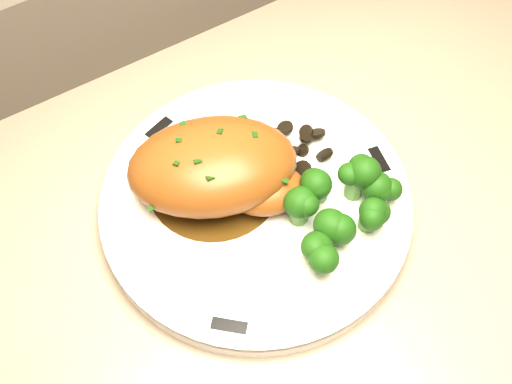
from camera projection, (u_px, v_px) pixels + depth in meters
plate at (256, 203)px, 0.57m from camera, size 0.35×0.35×0.02m
rim_accent_0 at (379, 160)px, 0.58m from camera, size 0.02×0.03×0.00m
rim_accent_1 at (159, 128)px, 0.60m from camera, size 0.03×0.02×0.00m
rim_accent_2 at (229, 326)px, 0.50m from camera, size 0.03×0.03×0.00m
gravy_pool at (214, 184)px, 0.57m from camera, size 0.12×0.12×0.00m
chicken_breast at (219, 168)px, 0.54m from camera, size 0.17×0.15×0.06m
mushroom_pile at (291, 154)px, 0.58m from camera, size 0.08×0.06×0.02m
broccoli_florets at (341, 207)px, 0.53m from camera, size 0.10×0.08×0.04m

